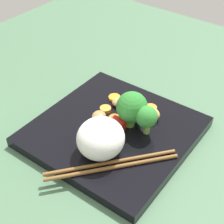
% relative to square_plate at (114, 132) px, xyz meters
% --- Properties ---
extents(ground_plane, '(1.10, 1.10, 0.02)m').
position_rel_square_plate_xyz_m(ground_plane, '(0.00, 0.00, -0.02)').
color(ground_plane, '#496F4F').
extents(square_plate, '(0.27, 0.27, 0.02)m').
position_rel_square_plate_xyz_m(square_plate, '(0.00, 0.00, 0.00)').
color(square_plate, black).
rests_on(square_plate, ground_plane).
extents(rice_mound, '(0.11, 0.10, 0.06)m').
position_rel_square_plate_xyz_m(rice_mound, '(0.06, 0.02, 0.04)').
color(rice_mound, white).
rests_on(rice_mound, square_plate).
extents(broccoli_floret_0, '(0.03, 0.03, 0.04)m').
position_rel_square_plate_xyz_m(broccoli_floret_0, '(-0.06, 0.01, 0.03)').
color(broccoli_floret_0, '#64A74F').
rests_on(broccoli_floret_0, square_plate).
extents(broccoli_floret_1, '(0.04, 0.04, 0.06)m').
position_rel_square_plate_xyz_m(broccoli_floret_1, '(-0.02, 0.05, 0.05)').
color(broccoli_floret_1, '#7DB04C').
rests_on(broccoli_floret_1, square_plate).
extents(broccoli_floret_2, '(0.06, 0.06, 0.07)m').
position_rel_square_plate_xyz_m(broccoli_floret_2, '(-0.03, 0.02, 0.05)').
color(broccoli_floret_2, '#579A38').
rests_on(broccoli_floret_2, square_plate).
extents(carrot_slice_0, '(0.02, 0.02, 0.01)m').
position_rel_square_plate_xyz_m(carrot_slice_0, '(-0.02, -0.01, 0.01)').
color(carrot_slice_0, orange).
rests_on(carrot_slice_0, square_plate).
extents(carrot_slice_1, '(0.03, 0.03, 0.01)m').
position_rel_square_plate_xyz_m(carrot_slice_1, '(-0.09, 0.02, 0.01)').
color(carrot_slice_1, orange).
rests_on(carrot_slice_1, square_plate).
extents(carrot_slice_2, '(0.02, 0.02, 0.01)m').
position_rel_square_plate_xyz_m(carrot_slice_2, '(-0.07, -0.05, 0.01)').
color(carrot_slice_2, orange).
rests_on(carrot_slice_2, square_plate).
extents(carrot_slice_3, '(0.02, 0.02, 0.01)m').
position_rel_square_plate_xyz_m(carrot_slice_3, '(-0.03, -0.04, 0.01)').
color(carrot_slice_3, '#FC9A32').
rests_on(carrot_slice_3, square_plate).
extents(pepper_chunk_0, '(0.03, 0.03, 0.01)m').
position_rel_square_plate_xyz_m(pepper_chunk_0, '(-0.04, -0.00, 0.02)').
color(pepper_chunk_0, red).
rests_on(pepper_chunk_0, square_plate).
extents(pepper_chunk_1, '(0.03, 0.03, 0.02)m').
position_rel_square_plate_xyz_m(pepper_chunk_1, '(0.00, 0.01, 0.02)').
color(pepper_chunk_1, red).
rests_on(pepper_chunk_1, square_plate).
extents(chicken_piece_0, '(0.03, 0.04, 0.02)m').
position_rel_square_plate_xyz_m(chicken_piece_0, '(-0.07, 0.04, 0.02)').
color(chicken_piece_0, tan).
rests_on(chicken_piece_0, square_plate).
extents(chicken_piece_1, '(0.04, 0.04, 0.02)m').
position_rel_square_plate_xyz_m(chicken_piece_1, '(-0.00, -0.03, 0.02)').
color(chicken_piece_1, '#AE824E').
rests_on(chicken_piece_1, square_plate).
extents(chicken_piece_2, '(0.03, 0.03, 0.01)m').
position_rel_square_plate_xyz_m(chicken_piece_2, '(-0.06, -0.03, 0.02)').
color(chicken_piece_2, tan).
rests_on(chicken_piece_2, square_plate).
extents(chopstick_pair, '(0.18, 0.15, 0.01)m').
position_rel_square_plate_xyz_m(chopstick_pair, '(0.08, 0.05, 0.01)').
color(chopstick_pair, brown).
rests_on(chopstick_pair, square_plate).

